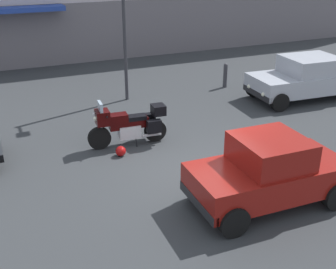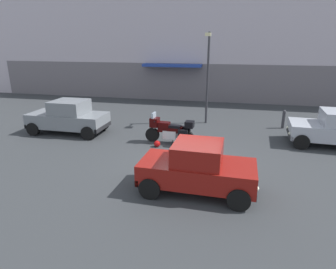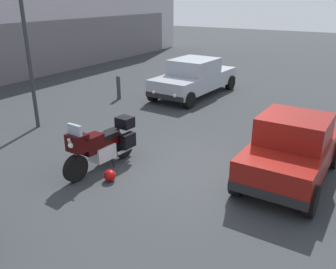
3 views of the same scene
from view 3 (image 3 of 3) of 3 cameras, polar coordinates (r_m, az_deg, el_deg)
ground_plane at (r=8.78m, az=6.12°, el=-6.00°), size 80.00×80.00×0.00m
motorcycle at (r=8.85m, az=-10.51°, el=-1.58°), size 2.26×0.81×1.36m
helmet at (r=8.38m, az=-9.26°, el=-6.47°), size 0.28×0.28×0.28m
car_sedan_far at (r=15.40m, az=4.21°, el=9.09°), size 4.66×2.17×1.56m
car_compact_side at (r=8.54m, az=19.11°, el=-2.22°), size 3.51×1.78×1.56m
streetlamp_curbside at (r=11.74m, az=-21.34°, el=14.69°), size 0.28×0.94×4.85m
bollard_curbside at (r=14.98m, az=-7.90°, el=7.56°), size 0.16×0.16×0.98m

